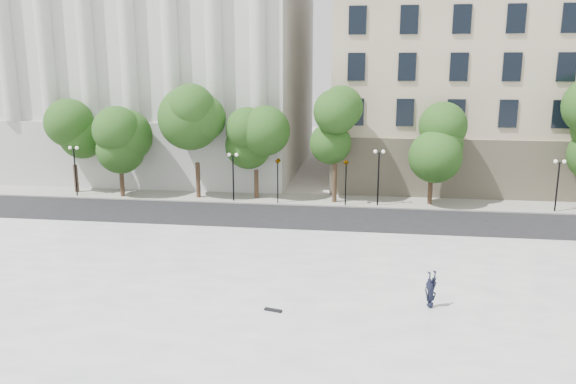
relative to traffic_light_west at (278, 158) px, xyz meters
name	(u,v)px	position (x,y,z in m)	size (l,w,h in m)	color
ground	(238,337)	(1.87, -22.30, -3.78)	(160.00, 160.00, 0.00)	#B2B0A8
plaza	(253,302)	(1.87, -19.30, -3.55)	(44.00, 22.00, 0.45)	white
street	(294,219)	(1.87, -4.30, -3.77)	(60.00, 8.00, 0.02)	black
far_sidewalk	(303,199)	(1.87, 1.70, -3.72)	(60.00, 4.00, 0.12)	#9C9A90
building_west	(161,45)	(-15.13, 16.27, 9.11)	(31.50, 27.65, 25.60)	#B9B9B4
building_east	(522,62)	(21.87, 16.61, 7.37)	(36.00, 26.15, 23.00)	beige
traffic_light_west	(278,158)	(0.00, 0.00, 0.00)	(0.77, 1.99, 4.28)	black
traffic_light_east	(346,159)	(5.36, 0.00, -0.01)	(0.74, 1.95, 4.27)	black
person_lying	(430,302)	(9.81, -19.31, -3.10)	(0.61, 0.40, 1.66)	black
skateboard	(273,310)	(3.04, -20.63, -3.29)	(0.79, 0.20, 0.08)	black
street_trees	(278,138)	(-0.13, 1.23, 1.36)	(45.93, 5.19, 8.15)	#382619
lamp_posts	(303,168)	(1.94, 0.30, -0.86)	(39.08, 0.28, 4.51)	black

